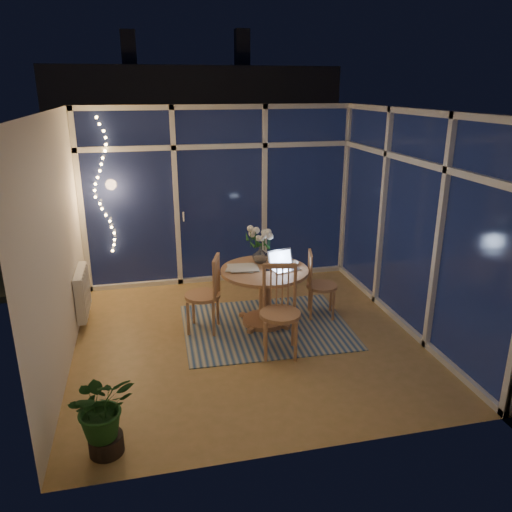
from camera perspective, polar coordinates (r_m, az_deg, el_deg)
The scene contains 25 objects.
floor at distance 6.00m, azimuth -0.75°, elevation -9.33°, with size 4.00×4.00×0.00m, color olive.
ceiling at distance 5.30m, azimuth -0.88°, elevation 16.30°, with size 4.00×4.00×0.00m, color white.
wall_back at distance 7.42m, azimuth -4.09°, elevation 6.85°, with size 4.00×0.04×2.60m, color silver.
wall_front at distance 3.70m, azimuth 5.76°, elevation -5.77°, with size 4.00×0.04×2.60m, color silver.
wall_left at distance 5.47m, azimuth -21.75°, elevation 1.18°, with size 0.04×4.00×2.60m, color silver.
wall_right at distance 6.23m, azimuth 17.52°, elevation 3.69°, with size 0.04×4.00×2.60m, color silver.
window_wall_back at distance 7.38m, azimuth -4.04°, elevation 6.79°, with size 4.00×0.10×2.60m, color silver.
window_wall_right at distance 6.21m, azimuth 17.20°, elevation 3.68°, with size 0.10×4.00×2.60m, color silver.
radiator at distance 6.60m, azimuth -19.25°, elevation -3.93°, with size 0.10×0.70×0.58m, color silver.
fairy_lights at distance 7.20m, azimuth -17.17°, elevation 7.52°, with size 0.24×0.10×1.85m, color #FFC366, non-canonical shape.
garden_patio at distance 10.70m, azimuth -3.80°, elevation 3.09°, with size 12.00×6.00×0.10m, color black.
garden_fence at distance 10.91m, azimuth -6.96°, elevation 8.47°, with size 11.00×0.08×1.80m, color #391D14.
neighbour_roof at distance 13.76m, azimuth -7.33°, elevation 16.03°, with size 7.00×3.00×2.20m, color #34383E.
garden_shrubs at distance 8.91m, azimuth -10.48°, elevation 2.98°, with size 0.90×0.90×0.90m, color black.
rug at distance 6.26m, azimuth 1.16°, elevation -8.05°, with size 2.02×1.61×0.01m, color #B4B093.
dining_table at distance 6.19m, azimuth 0.96°, elevation -4.67°, with size 1.07×1.07×0.73m, color #AB784D.
chair_left at distance 6.01m, azimuth -6.14°, elevation -4.31°, with size 0.45×0.45×0.97m, color #AB784D.
chair_right at distance 6.41m, azimuth 7.54°, elevation -3.23°, with size 0.41×0.41×0.89m, color #AB784D.
chair_front at distance 5.45m, azimuth 2.79°, elevation -6.40°, with size 0.47×0.47×1.02m, color #AB784D.
laptop at distance 6.01m, azimuth 3.34°, elevation -0.49°, with size 0.33×0.28×0.24m, color silver, non-canonical shape.
flower_vase at distance 6.24m, azimuth 0.50°, elevation 0.14°, with size 0.20×0.20×0.21m, color silver.
bowl at distance 6.20m, azimuth 4.07°, elevation -0.86°, with size 0.15×0.15×0.04m, color white.
newspapers at distance 6.05m, azimuth -1.43°, elevation -1.39°, with size 0.34×0.26×0.02m, color silver.
phone at distance 6.02m, azimuth 1.57°, elevation -1.57°, with size 0.11×0.06×0.01m, color black.
potted_plant at distance 4.32m, azimuth -17.12°, elevation -16.74°, with size 0.54×0.47×0.76m, color #19471A.
Camera 1 is at (-1.11, -5.18, 2.83)m, focal length 35.00 mm.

